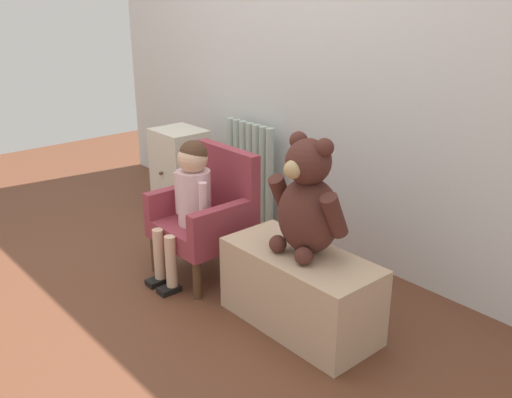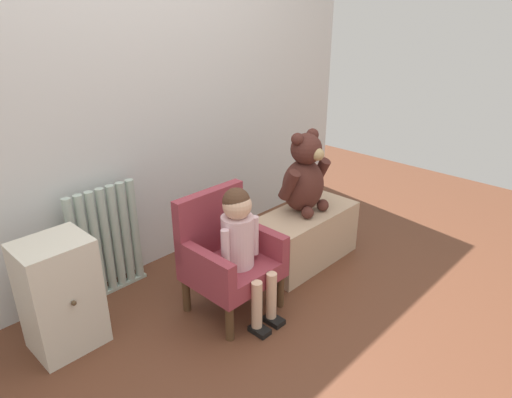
# 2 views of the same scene
# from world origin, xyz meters

# --- Properties ---
(ground_plane) EXTENTS (6.00, 6.00, 0.00)m
(ground_plane) POSITION_xyz_m (0.00, 0.00, 0.00)
(ground_plane) COLOR brown
(back_wall) EXTENTS (3.80, 0.05, 2.40)m
(back_wall) POSITION_xyz_m (0.00, 1.18, 1.20)
(back_wall) COLOR silver
(back_wall) RESTS_ON ground_plane
(radiator) EXTENTS (0.43, 0.05, 0.65)m
(radiator) POSITION_xyz_m (-0.34, 1.06, 0.32)
(radiator) COLOR #A5B9AC
(radiator) RESTS_ON ground_plane
(small_dresser) EXTENTS (0.33, 0.30, 0.58)m
(small_dresser) POSITION_xyz_m (-0.73, 0.80, 0.29)
(small_dresser) COLOR beige
(small_dresser) RESTS_ON ground_plane
(child_armchair) EXTENTS (0.45, 0.41, 0.66)m
(child_armchair) POSITION_xyz_m (0.04, 0.46, 0.33)
(child_armchair) COLOR #8D333E
(child_armchair) RESTS_ON ground_plane
(child_figure) EXTENTS (0.25, 0.35, 0.73)m
(child_figure) POSITION_xyz_m (0.04, 0.35, 0.48)
(child_figure) COLOR beige
(child_figure) RESTS_ON ground_plane
(low_bench) EXTENTS (0.72, 0.33, 0.35)m
(low_bench) POSITION_xyz_m (0.72, 0.45, 0.18)
(low_bench) COLOR tan
(low_bench) RESTS_ON ground_plane
(large_teddy_bear) EXTENTS (0.38, 0.27, 0.52)m
(large_teddy_bear) POSITION_xyz_m (0.72, 0.48, 0.58)
(large_teddy_bear) COLOR #49241E
(large_teddy_bear) RESTS_ON low_bench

